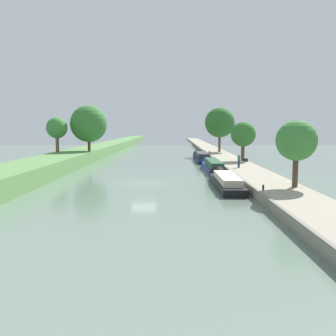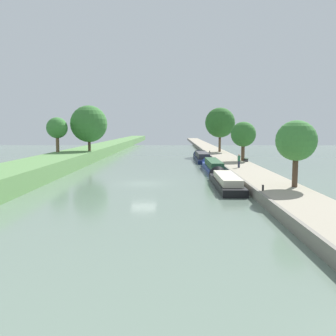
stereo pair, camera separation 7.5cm
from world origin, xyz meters
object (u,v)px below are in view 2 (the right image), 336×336
at_px(narrowboat_blue, 213,166).
at_px(park_bench, 246,159).
at_px(narrowboat_black, 225,181).
at_px(narrowboat_navy, 201,157).
at_px(person_walking, 239,161).
at_px(mooring_bollard_near, 263,188).
at_px(mooring_bollard_far, 210,152).

bearing_deg(narrowboat_blue, park_bench, 38.04).
height_order(narrowboat_black, narrowboat_navy, narrowboat_navy).
relative_size(person_walking, park_bench, 1.11).
distance_m(narrowboat_blue, mooring_bollard_near, 20.48).
bearing_deg(mooring_bollard_far, person_walking, -87.67).
relative_size(narrowboat_black, mooring_bollard_far, 26.84).
height_order(mooring_bollard_near, park_bench, park_bench).
distance_m(person_walking, mooring_bollard_far, 25.33).
relative_size(mooring_bollard_near, park_bench, 0.30).
height_order(narrowboat_navy, person_walking, person_walking).
relative_size(narrowboat_black, narrowboat_navy, 0.80).
relative_size(narrowboat_blue, person_walking, 8.57).
relative_size(narrowboat_navy, park_bench, 10.04).
bearing_deg(mooring_bollard_far, mooring_bollard_near, -90.00).
xyz_separation_m(narrowboat_blue, person_walking, (2.75, -4.22, 1.09)).
xyz_separation_m(person_walking, park_bench, (2.54, 8.37, -0.53)).
xyz_separation_m(narrowboat_black, mooring_bollard_near, (1.95, -7.15, 0.52)).
bearing_deg(mooring_bollard_far, park_bench, -78.09).
height_order(narrowboat_blue, person_walking, person_walking).
height_order(narrowboat_navy, mooring_bollard_near, narrowboat_navy).
distance_m(narrowboat_blue, mooring_bollard_far, 21.15).
bearing_deg(mooring_bollard_near, person_walking, 86.36).
bearing_deg(mooring_bollard_far, narrowboat_blue, -94.67).
xyz_separation_m(narrowboat_blue, park_bench, (5.29, 4.14, 0.56)).
xyz_separation_m(narrowboat_navy, mooring_bollard_near, (2.08, -35.15, 0.42)).
xyz_separation_m(person_walking, mooring_bollard_far, (-1.03, 25.30, -0.65)).
distance_m(narrowboat_black, mooring_bollard_far, 34.38).
xyz_separation_m(narrowboat_blue, mooring_bollard_far, (1.72, 21.07, 0.44)).
distance_m(narrowboat_navy, person_walking, 19.26).
distance_m(narrowboat_black, person_walking, 9.58).
relative_size(narrowboat_blue, park_bench, 9.48).
height_order(person_walking, park_bench, person_walking).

